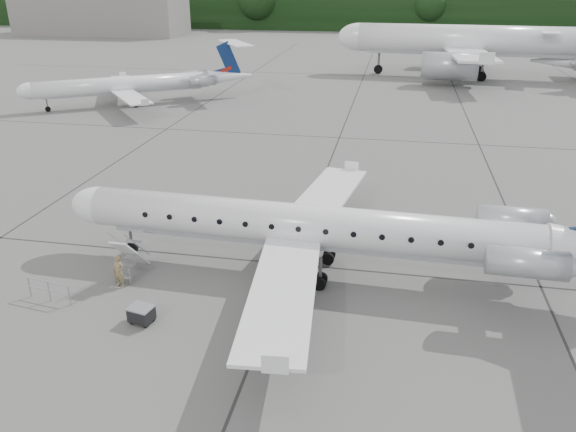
# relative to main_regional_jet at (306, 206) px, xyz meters

# --- Properties ---
(ground) EXTENTS (320.00, 320.00, 0.00)m
(ground) POSITION_rel_main_regional_jet_xyz_m (2.70, -2.15, -3.57)
(ground) COLOR slate
(ground) RESTS_ON ground
(treeline) EXTENTS (260.00, 4.00, 8.00)m
(treeline) POSITION_rel_main_regional_jet_xyz_m (2.70, 127.85, 0.43)
(treeline) COLOR black
(treeline) RESTS_ON ground
(terminal_building) EXTENTS (40.00, 14.00, 10.00)m
(terminal_building) POSITION_rel_main_regional_jet_xyz_m (-67.30, 107.85, 1.43)
(terminal_building) COLOR slate
(terminal_building) RESTS_ON ground
(main_regional_jet) EXTENTS (28.55, 21.02, 7.15)m
(main_regional_jet) POSITION_rel_main_regional_jet_xyz_m (0.00, 0.00, 0.00)
(main_regional_jet) COLOR silver
(main_regional_jet) RESTS_ON ground
(airstair) EXTENTS (0.93, 2.20, 2.24)m
(airstair) POSITION_rel_main_regional_jet_xyz_m (-8.34, -1.84, -2.45)
(airstair) COLOR silver
(airstair) RESTS_ON ground
(passenger) EXTENTS (0.67, 0.51, 1.65)m
(passenger) POSITION_rel_main_regional_jet_xyz_m (-8.38, -3.08, -2.75)
(passenger) COLOR olive
(passenger) RESTS_ON ground
(safety_railing) EXTENTS (2.19, 0.40, 1.00)m
(safety_railing) POSITION_rel_main_regional_jet_xyz_m (-10.94, -4.84, -3.07)
(safety_railing) COLOR #94969C
(safety_railing) RESTS_ON ground
(baggage_cart) EXTENTS (1.09, 0.95, 0.83)m
(baggage_cart) POSITION_rel_main_regional_jet_xyz_m (-6.12, -5.67, -3.16)
(baggage_cart) COLOR black
(baggage_cart) RESTS_ON ground
(bg_narrowbody) EXTENTS (41.21, 30.75, 14.24)m
(bg_narrowbody) POSITION_rel_main_regional_jet_xyz_m (13.50, 60.97, 3.55)
(bg_narrowbody) COLOR silver
(bg_narrowbody) RESTS_ON ground
(bg_regional_left) EXTENTS (30.14, 28.08, 6.42)m
(bg_regional_left) POSITION_rel_main_regional_jet_xyz_m (-25.96, 34.17, -0.36)
(bg_regional_left) COLOR silver
(bg_regional_left) RESTS_ON ground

